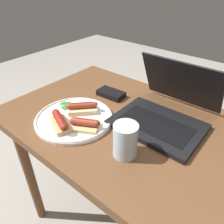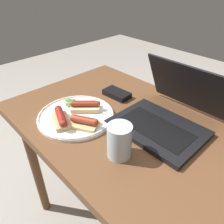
% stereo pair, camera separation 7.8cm
% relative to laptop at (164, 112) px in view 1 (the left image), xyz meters
% --- Properties ---
extents(desk, '(1.01, 0.64, 0.75)m').
position_rel_laptop_xyz_m(desk, '(-0.09, -0.09, -0.14)').
color(desk, brown).
rests_on(desk, ground_plane).
extents(laptop, '(0.32, 0.33, 0.22)m').
position_rel_laptop_xyz_m(laptop, '(0.00, 0.00, 0.00)').
color(laptop, black).
rests_on(laptop, desk).
extents(plate, '(0.30, 0.30, 0.02)m').
position_rel_laptop_xyz_m(plate, '(-0.27, -0.21, -0.03)').
color(plate, white).
rests_on(plate, desk).
extents(sausage_toast_left, '(0.12, 0.12, 0.04)m').
position_rel_laptop_xyz_m(sausage_toast_left, '(-0.27, -0.16, -0.01)').
color(sausage_toast_left, '#D6B784').
rests_on(sausage_toast_left, plate).
extents(sausage_toast_middle, '(0.12, 0.11, 0.04)m').
position_rel_laptop_xyz_m(sausage_toast_middle, '(-0.19, -0.23, -0.01)').
color(sausage_toast_middle, tan).
rests_on(sausage_toast_middle, plate).
extents(sausage_toast_right, '(0.12, 0.09, 0.05)m').
position_rel_laptop_xyz_m(sausage_toast_right, '(-0.26, -0.28, -0.01)').
color(sausage_toast_right, tan).
rests_on(sausage_toast_right, plate).
extents(salad_pile, '(0.07, 0.06, 0.01)m').
position_rel_laptop_xyz_m(salad_pile, '(-0.36, -0.18, -0.02)').
color(salad_pile, '#387A33').
rests_on(salad_pile, plate).
extents(drinking_glass, '(0.08, 0.08, 0.11)m').
position_rel_laptop_xyz_m(drinking_glass, '(-0.01, -0.24, 0.02)').
color(drinking_glass, silver).
rests_on(drinking_glass, desk).
extents(external_drive, '(0.13, 0.07, 0.02)m').
position_rel_laptop_xyz_m(external_drive, '(-0.28, 0.02, -0.03)').
color(external_drive, black).
rests_on(external_drive, desk).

